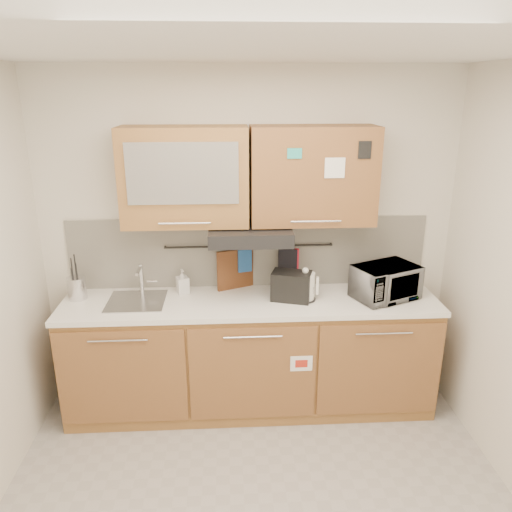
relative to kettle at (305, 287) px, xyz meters
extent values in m
plane|color=white|center=(-0.41, -1.17, 1.58)|extent=(3.20, 3.20, 0.00)
plane|color=silver|center=(-0.41, 0.33, 0.28)|extent=(3.20, 0.00, 3.20)
cube|color=#A9783B|center=(-0.41, 0.03, -0.58)|extent=(2.80, 0.60, 0.88)
cube|color=black|center=(-0.41, 0.03, -0.97)|extent=(2.80, 0.54, 0.10)
cube|color=#955C35|center=(-1.34, -0.28, -0.55)|extent=(0.91, 0.02, 0.74)
cylinder|color=silver|center=(-1.34, -0.31, -0.24)|extent=(0.41, 0.01, 0.01)
cube|color=#955C35|center=(-0.41, -0.28, -0.55)|extent=(0.91, 0.02, 0.74)
cylinder|color=silver|center=(-0.41, -0.31, -0.24)|extent=(0.41, 0.01, 0.01)
cube|color=#955C35|center=(0.53, -0.28, -0.55)|extent=(0.91, 0.02, 0.74)
cylinder|color=silver|center=(0.53, -0.31, -0.24)|extent=(0.41, 0.01, 0.01)
cube|color=white|center=(-0.41, 0.02, -0.12)|extent=(2.82, 0.62, 0.04)
cube|color=silver|center=(-0.41, 0.32, 0.18)|extent=(2.80, 0.02, 0.56)
cube|color=#A9783B|center=(-0.87, 0.15, 0.81)|extent=(0.90, 0.35, 0.70)
cube|color=silver|center=(-0.87, -0.03, 0.86)|extent=(0.76, 0.02, 0.42)
cube|color=#955C35|center=(0.05, 0.15, 0.81)|extent=(0.90, 0.35, 0.70)
cube|color=white|center=(0.17, -0.03, 0.89)|extent=(0.14, 0.00, 0.14)
cube|color=black|center=(-0.41, 0.08, 0.40)|extent=(0.60, 0.46, 0.10)
cube|color=silver|center=(-1.26, 0.03, -0.11)|extent=(0.42, 0.40, 0.03)
cylinder|color=silver|center=(-1.24, 0.19, 0.02)|extent=(0.03, 0.03, 0.24)
cylinder|color=silver|center=(-1.24, 0.11, 0.12)|extent=(0.02, 0.18, 0.02)
cylinder|color=black|center=(-0.41, 0.28, 0.24)|extent=(1.30, 0.02, 0.02)
cylinder|color=silver|center=(-1.71, 0.12, -0.02)|extent=(0.14, 0.14, 0.17)
cylinder|color=black|center=(-1.73, 0.13, 0.06)|extent=(0.01, 0.01, 0.32)
cylinder|color=black|center=(-1.69, 0.10, 0.04)|extent=(0.01, 0.01, 0.29)
cylinder|color=black|center=(-1.71, 0.14, 0.07)|extent=(0.01, 0.01, 0.34)
cylinder|color=black|center=(-1.72, 0.10, 0.02)|extent=(0.01, 0.01, 0.25)
cylinder|color=silver|center=(0.00, 0.00, 0.00)|extent=(0.17, 0.17, 0.21)
sphere|color=silver|center=(0.00, 0.00, 0.13)|extent=(0.05, 0.05, 0.05)
cube|color=silver|center=(0.09, -0.01, 0.01)|extent=(0.02, 0.03, 0.14)
cylinder|color=black|center=(0.00, 0.00, -0.09)|extent=(0.16, 0.16, 0.01)
cube|color=black|center=(-0.10, 0.01, 0.01)|extent=(0.32, 0.25, 0.22)
cube|color=black|center=(-0.15, 0.02, 0.11)|extent=(0.11, 0.14, 0.01)
cube|color=black|center=(-0.05, -0.01, 0.11)|extent=(0.11, 0.14, 0.01)
imported|color=#999999|center=(0.61, 0.00, 0.03)|extent=(0.55, 0.47, 0.26)
imported|color=#999999|center=(-0.92, 0.18, -0.01)|extent=(0.11, 0.11, 0.19)
cube|color=brown|center=(-0.50, 0.26, 0.01)|extent=(0.31, 0.16, 0.41)
cube|color=#1F4B8E|center=(-0.44, 0.26, 0.13)|extent=(0.11, 0.06, 0.18)
cube|color=black|center=(-0.10, 0.26, 0.10)|extent=(0.15, 0.08, 0.23)
cube|color=red|center=(-0.08, 0.26, 0.13)|extent=(0.14, 0.05, 0.17)
camera|label=1|loc=(-0.56, -3.42, 1.41)|focal=35.00mm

